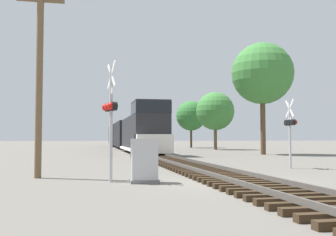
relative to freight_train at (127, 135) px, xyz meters
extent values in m
plane|color=#666059|center=(0.00, -41.71, -2.00)|extent=(400.00, 400.00, 0.00)
cube|color=#382819|center=(0.00, -46.81, -1.92)|extent=(2.60, 0.22, 0.16)
cube|color=#382819|center=(0.00, -46.21, -1.92)|extent=(2.60, 0.22, 0.16)
cube|color=#382819|center=(0.00, -45.61, -1.92)|extent=(2.60, 0.22, 0.16)
cube|color=#382819|center=(0.00, -45.01, -1.92)|extent=(2.60, 0.22, 0.16)
cube|color=#382819|center=(0.00, -44.41, -1.92)|extent=(2.60, 0.22, 0.16)
cube|color=#382819|center=(0.00, -43.81, -1.92)|extent=(2.60, 0.22, 0.16)
cube|color=#382819|center=(0.00, -43.21, -1.92)|extent=(2.60, 0.22, 0.16)
cube|color=#382819|center=(0.00, -42.61, -1.92)|extent=(2.60, 0.22, 0.16)
cube|color=#382819|center=(0.00, -42.01, -1.92)|extent=(2.60, 0.22, 0.16)
cube|color=#382819|center=(0.00, -41.41, -1.92)|extent=(2.60, 0.22, 0.16)
cube|color=#382819|center=(0.00, -40.81, -1.92)|extent=(2.60, 0.22, 0.16)
cube|color=#382819|center=(0.00, -40.21, -1.92)|extent=(2.60, 0.22, 0.16)
cube|color=#382819|center=(0.00, -39.61, -1.92)|extent=(2.60, 0.22, 0.16)
cube|color=#382819|center=(0.00, -39.01, -1.92)|extent=(2.60, 0.22, 0.16)
cube|color=#382819|center=(0.00, -38.41, -1.92)|extent=(2.60, 0.22, 0.16)
cube|color=#382819|center=(0.00, -37.81, -1.92)|extent=(2.60, 0.22, 0.16)
cube|color=#382819|center=(0.00, -37.21, -1.92)|extent=(2.60, 0.22, 0.16)
cube|color=#382819|center=(0.00, -36.61, -1.92)|extent=(2.60, 0.22, 0.16)
cube|color=#382819|center=(0.00, -36.01, -1.92)|extent=(2.60, 0.22, 0.16)
cube|color=#382819|center=(0.00, -35.41, -1.92)|extent=(2.60, 0.22, 0.16)
cube|color=#382819|center=(0.00, -34.81, -1.92)|extent=(2.60, 0.22, 0.16)
cube|color=#382819|center=(0.00, -34.21, -1.92)|extent=(2.60, 0.22, 0.16)
cube|color=#382819|center=(0.00, -33.61, -1.92)|extent=(2.60, 0.22, 0.16)
cube|color=#382819|center=(0.00, -33.01, -1.92)|extent=(2.60, 0.22, 0.16)
cube|color=#382819|center=(0.00, -32.41, -1.92)|extent=(2.60, 0.22, 0.16)
cube|color=#382819|center=(0.00, -31.81, -1.92)|extent=(2.60, 0.22, 0.16)
cube|color=#382819|center=(0.00, -31.21, -1.92)|extent=(2.60, 0.22, 0.16)
cube|color=#382819|center=(0.00, -30.61, -1.92)|extent=(2.60, 0.22, 0.16)
cube|color=#382819|center=(0.00, -30.01, -1.92)|extent=(2.60, 0.22, 0.16)
cube|color=#382819|center=(0.00, -29.41, -1.92)|extent=(2.60, 0.22, 0.16)
cube|color=#382819|center=(0.00, -28.81, -1.92)|extent=(2.60, 0.22, 0.16)
cube|color=#382819|center=(0.00, -28.21, -1.92)|extent=(2.60, 0.22, 0.16)
cube|color=#382819|center=(0.00, -27.61, -1.92)|extent=(2.60, 0.22, 0.16)
cube|color=#382819|center=(0.00, -27.01, -1.92)|extent=(2.60, 0.22, 0.16)
cube|color=#382819|center=(0.00, -26.41, -1.92)|extent=(2.60, 0.22, 0.16)
cube|color=#382819|center=(0.00, -25.81, -1.92)|extent=(2.60, 0.22, 0.16)
cube|color=#382819|center=(0.00, -25.21, -1.92)|extent=(2.60, 0.22, 0.16)
cube|color=#382819|center=(0.00, -24.61, -1.92)|extent=(2.60, 0.22, 0.16)
cube|color=#382819|center=(0.00, -24.01, -1.92)|extent=(2.60, 0.22, 0.16)
cube|color=#382819|center=(0.00, -23.41, -1.92)|extent=(2.60, 0.22, 0.16)
cube|color=#382819|center=(0.00, -22.81, -1.92)|extent=(2.60, 0.22, 0.16)
cube|color=#382819|center=(0.00, -22.21, -1.92)|extent=(2.60, 0.22, 0.16)
cube|color=#56514C|center=(-0.72, -41.71, -1.77)|extent=(0.07, 160.00, 0.15)
cube|color=#56514C|center=(0.72, -41.71, -1.77)|extent=(0.07, 160.00, 0.15)
cube|color=#232326|center=(0.00, -13.00, -0.01)|extent=(2.45, 12.48, 3.36)
cube|color=#232326|center=(0.00, -21.74, 0.46)|extent=(2.88, 3.92, 4.31)
cube|color=black|center=(0.00, -21.74, 2.00)|extent=(2.91, 3.96, 0.95)
cube|color=white|center=(0.00, -23.70, -0.94)|extent=(2.88, 1.78, 1.51)
cube|color=white|center=(0.00, -15.68, -1.57)|extent=(2.94, 17.47, 0.24)
cube|color=black|center=(0.00, -21.47, -1.50)|extent=(1.58, 2.20, 1.00)
cube|color=black|center=(0.00, -9.88, -1.50)|extent=(1.58, 2.20, 1.00)
cube|color=black|center=(0.00, 2.37, 0.05)|extent=(2.73, 14.75, 3.48)
cube|color=black|center=(0.00, -2.43, -1.55)|extent=(1.58, 2.20, 0.90)
cube|color=black|center=(0.00, 7.16, -1.55)|extent=(1.58, 2.20, 0.90)
cube|color=black|center=(0.00, 18.87, 0.05)|extent=(2.73, 14.75, 3.48)
cube|color=black|center=(0.00, 14.08, -1.55)|extent=(1.58, 2.20, 0.90)
cube|color=black|center=(0.00, 23.67, -1.55)|extent=(1.58, 2.20, 0.90)
cylinder|color=#B7B7BC|center=(-4.23, -40.79, 0.00)|extent=(0.12, 0.12, 4.01)
cube|color=white|center=(-4.23, -40.79, 1.71)|extent=(0.24, 0.91, 0.93)
cube|color=white|center=(-4.23, -40.79, 1.71)|extent=(0.24, 0.91, 0.93)
cube|color=black|center=(-4.23, -40.79, 0.60)|extent=(0.26, 0.85, 0.06)
cylinder|color=black|center=(-4.31, -40.45, 0.60)|extent=(0.24, 0.33, 0.30)
sphere|color=red|center=(-4.40, -40.47, 0.60)|extent=(0.26, 0.26, 0.26)
cylinder|color=black|center=(-4.23, -40.79, 0.60)|extent=(0.24, 0.33, 0.30)
sphere|color=red|center=(-4.32, -40.81, 0.60)|extent=(0.26, 0.26, 0.26)
cylinder|color=black|center=(-4.14, -41.13, 0.60)|extent=(0.24, 0.33, 0.30)
sphere|color=red|center=(-4.24, -41.15, 0.60)|extent=(0.26, 0.26, 0.26)
cube|color=white|center=(-4.23, -40.79, 1.16)|extent=(0.10, 0.32, 0.20)
cylinder|color=#B7B7BC|center=(4.91, -36.34, -0.35)|extent=(0.12, 0.12, 3.30)
cube|color=white|center=(4.91, -36.34, 0.99)|extent=(0.09, 0.93, 0.93)
cube|color=white|center=(4.91, -36.34, 0.99)|extent=(0.09, 0.93, 0.93)
cube|color=black|center=(4.91, -36.34, 0.29)|extent=(0.11, 0.86, 0.06)
cylinder|color=black|center=(4.89, -36.69, 0.29)|extent=(0.20, 0.31, 0.30)
sphere|color=red|center=(4.99, -36.70, 0.29)|extent=(0.26, 0.26, 0.26)
cylinder|color=black|center=(4.91, -36.34, 0.29)|extent=(0.20, 0.31, 0.30)
sphere|color=red|center=(5.01, -36.35, 0.29)|extent=(0.26, 0.26, 0.26)
cylinder|color=black|center=(4.94, -35.99, 0.29)|extent=(0.20, 0.31, 0.30)
sphere|color=red|center=(5.04, -36.00, 0.29)|extent=(0.26, 0.26, 0.26)
cube|color=white|center=(4.91, -36.34, 0.44)|extent=(0.05, 0.32, 0.20)
cube|color=slate|center=(-3.12, -41.25, -1.94)|extent=(0.96, 0.65, 0.12)
cube|color=#BCBCBF|center=(-3.12, -41.25, -1.20)|extent=(0.87, 0.59, 1.37)
cylinder|color=brown|center=(-6.87, -38.89, 1.72)|extent=(0.26, 0.26, 7.45)
cube|color=brown|center=(-6.87, -38.89, 4.85)|extent=(1.80, 0.12, 0.12)
cylinder|color=brown|center=(10.70, -20.64, 0.90)|extent=(0.47, 0.47, 5.81)
sphere|color=#3D7F38|center=(10.70, -20.64, 5.53)|extent=(5.73, 5.73, 5.73)
cylinder|color=brown|center=(11.17, -5.03, -0.22)|extent=(0.42, 0.42, 3.56)
sphere|color=#3D7F38|center=(11.17, -5.03, 3.07)|extent=(5.04, 5.04, 5.04)
cylinder|color=#473521|center=(10.45, 4.96, -0.20)|extent=(0.33, 0.33, 3.60)
sphere|color=#337533|center=(10.45, 4.96, 3.00)|extent=(4.67, 4.67, 4.67)
camera|label=1|loc=(-4.90, -54.52, -0.49)|focal=42.00mm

